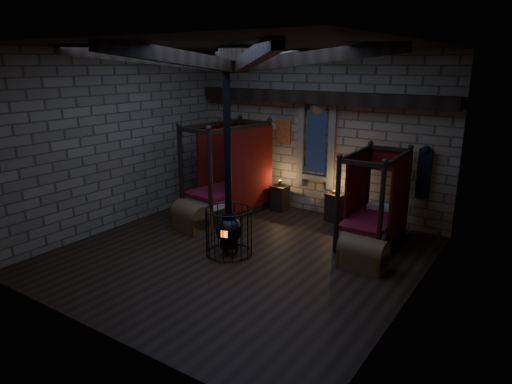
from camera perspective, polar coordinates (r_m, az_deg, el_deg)
The scene contains 8 objects.
room at distance 8.96m, azimuth -1.99°, elevation 14.90°, with size 7.02×7.02×4.29m.
bed_left at distance 12.19m, azimuth -3.33°, elevation 0.14°, with size 1.51×2.42×2.38m.
bed_right at distance 10.51m, azimuth 14.43°, elevation -3.47°, with size 1.06×1.97×2.04m.
trunk_left at distance 11.10m, azimuth -8.09°, elevation -3.16°, with size 1.04×0.79×0.69m.
trunk_right at distance 9.22m, azimuth 13.23°, elevation -7.58°, with size 0.91×0.59×0.66m.
nightstand_left at distance 12.39m, azimuth 3.02°, elevation -0.72°, with size 0.46×0.44×0.85m.
nightstand_right at distance 11.71m, azimuth 9.88°, elevation -1.86°, with size 0.49×0.47×0.79m.
stove at distance 9.51m, azimuth -3.42°, elevation -4.35°, with size 0.98×0.98×4.05m.
Camera 1 is at (5.24, -7.18, 3.91)m, focal length 32.00 mm.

